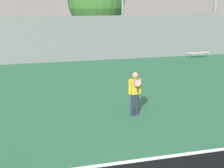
# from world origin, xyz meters

# --- Properties ---
(tennis_player) EXTENTS (0.53, 0.41, 1.73)m
(tennis_player) POSITION_xyz_m (1.19, 5.23, 0.98)
(tennis_player) COLOR #282D47
(tennis_player) RESTS_ON ground_plane
(bench_courtside_far) EXTENTS (1.80, 0.40, 0.43)m
(bench_courtside_far) POSITION_xyz_m (10.09, 15.93, 0.39)
(bench_courtside_far) COLOR silver
(bench_courtside_far) RESTS_ON ground_plane
(back_fence) EXTENTS (30.30, 0.06, 3.28)m
(back_fence) POSITION_xyz_m (0.00, 17.05, 1.64)
(back_fence) COLOR gray
(back_fence) RESTS_ON ground_plane
(tree_green_broad) EXTENTS (4.80, 4.80, 6.77)m
(tree_green_broad) POSITION_xyz_m (2.99, 20.62, 4.36)
(tree_green_broad) COLOR brown
(tree_green_broad) RESTS_ON ground_plane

